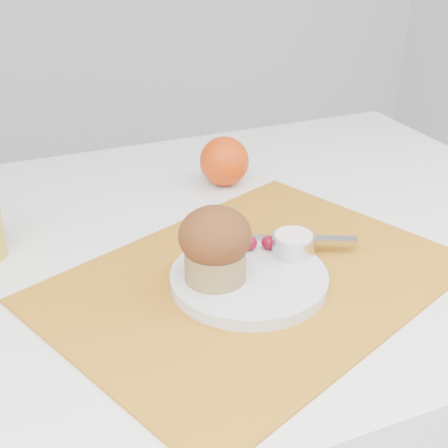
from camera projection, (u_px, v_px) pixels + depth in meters
name	position (u px, v px, depth m)	size (l,w,h in m)	color
table	(192.00, 433.00, 1.06)	(1.20, 0.80, 0.75)	white
placemat	(253.00, 280.00, 0.79)	(0.50, 0.37, 0.00)	#B87319
plate	(249.00, 279.00, 0.77)	(0.20, 0.20, 0.02)	silver
ramekin	(293.00, 244.00, 0.81)	(0.06, 0.06, 0.02)	silver
cream	(294.00, 236.00, 0.80)	(0.05, 0.05, 0.01)	white
raspberry_near	(249.00, 243.00, 0.82)	(0.02, 0.02, 0.02)	#590214
raspberry_far	(269.00, 243.00, 0.82)	(0.02, 0.02, 0.02)	#550212
butter_knife	(288.00, 239.00, 0.84)	(0.19, 0.01, 0.00)	#B5B8BE
orange	(224.00, 161.00, 1.04)	(0.08, 0.08, 0.08)	#DF4107
muffin	(215.00, 244.00, 0.74)	(0.09, 0.09, 0.09)	#9C814B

